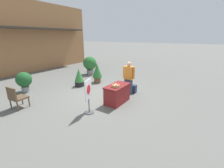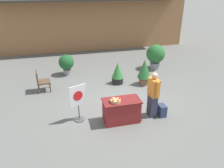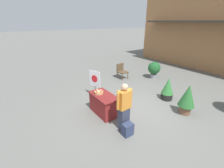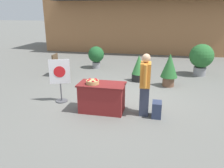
{
  "view_description": "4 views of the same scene",
  "coord_description": "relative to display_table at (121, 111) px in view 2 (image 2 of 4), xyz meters",
  "views": [
    {
      "loc": [
        -5.56,
        -4.16,
        2.8
      ],
      "look_at": [
        -0.83,
        -1.06,
        0.98
      ],
      "focal_mm": 24.0,
      "sensor_mm": 36.0,
      "label": 1
    },
    {
      "loc": [
        -2.24,
        -7.04,
        4.29
      ],
      "look_at": [
        -0.48,
        -0.22,
        1.04
      ],
      "focal_mm": 35.0,
      "sensor_mm": 36.0,
      "label": 2
    },
    {
      "loc": [
        3.93,
        -3.7,
        3.38
      ],
      "look_at": [
        -0.52,
        -0.53,
        1.07
      ],
      "focal_mm": 24.0,
      "sensor_mm": 36.0,
      "label": 3
    },
    {
      "loc": [
        1.06,
        -6.38,
        2.62
      ],
      "look_at": [
        -0.07,
        -1.07,
        0.82
      ],
      "focal_mm": 35.0,
      "sensor_mm": 36.0,
      "label": 4
    }
  ],
  "objects": [
    {
      "name": "potted_plant_near_right",
      "position": [
        0.71,
        3.01,
        0.12
      ],
      "size": [
        0.53,
        0.53,
        1.04
      ],
      "color": "black",
      "rests_on": "ground_plane"
    },
    {
      "name": "patio_chair",
      "position": [
        -2.7,
        3.05,
        0.11
      ],
      "size": [
        0.59,
        0.59,
        0.93
      ],
      "rotation": [
        0.0,
        0.0,
        0.08
      ],
      "color": "brown",
      "rests_on": "ground_plane"
    },
    {
      "name": "display_table",
      "position": [
        0.0,
        0.0,
        0.0
      ],
      "size": [
        1.26,
        0.68,
        0.8
      ],
      "color": "maroon",
      "rests_on": "ground_plane"
    },
    {
      "name": "ground_plane",
      "position": [
        0.36,
        1.03,
        -0.4
      ],
      "size": [
        120.0,
        120.0,
        0.0
      ],
      "primitive_type": "plane",
      "color": "slate"
    },
    {
      "name": "potted_plant_near_left",
      "position": [
        -1.51,
        4.7,
        0.23
      ],
      "size": [
        0.77,
        0.77,
        1.05
      ],
      "color": "gray",
      "rests_on": "ground_plane"
    },
    {
      "name": "storefront_building",
      "position": [
        0.5,
        10.65,
        2.31
      ],
      "size": [
        13.59,
        4.67,
        5.41
      ],
      "color": "#9E6B42",
      "rests_on": "ground_plane"
    },
    {
      "name": "backpack",
      "position": [
        1.48,
        -0.06,
        -0.19
      ],
      "size": [
        0.24,
        0.34,
        0.42
      ],
      "color": "#2D3856",
      "rests_on": "ground_plane"
    },
    {
      "name": "apple_basket",
      "position": [
        -0.23,
        -0.07,
        0.45
      ],
      "size": [
        0.34,
        0.34,
        0.13
      ],
      "color": "tan",
      "rests_on": "display_table"
    },
    {
      "name": "poster_board",
      "position": [
        -1.38,
        0.4,
        0.32
      ],
      "size": [
        0.57,
        0.36,
        1.31
      ],
      "rotation": [
        0.0,
        0.0,
        -1.21
      ],
      "color": "#4C4C51",
      "rests_on": "ground_plane"
    },
    {
      "name": "potted_plant_far_left",
      "position": [
        1.86,
        2.59,
        0.28
      ],
      "size": [
        0.61,
        0.61,
        1.22
      ],
      "color": "brown",
      "rests_on": "ground_plane"
    },
    {
      "name": "person_visitor",
      "position": [
        1.14,
        0.05,
        0.43
      ],
      "size": [
        0.28,
        0.61,
        1.64
      ],
      "rotation": [
        0.0,
        0.0,
        -3.1
      ],
      "color": "#33384C",
      "rests_on": "ground_plane"
    },
    {
      "name": "potted_plant_far_right",
      "position": [
        3.23,
        4.38,
        0.39
      ],
      "size": [
        1.0,
        1.0,
        1.35
      ],
      "color": "gray",
      "rests_on": "ground_plane"
    }
  ]
}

